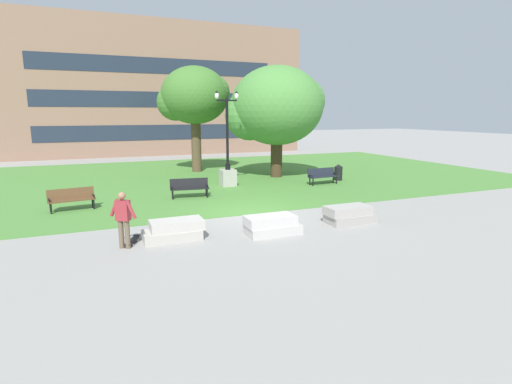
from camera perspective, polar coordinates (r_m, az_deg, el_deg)
name	(u,v)px	position (r m, az deg, el deg)	size (l,w,h in m)	color
ground_plane	(252,214)	(15.88, -0.56, -3.23)	(140.00, 140.00, 0.00)	gray
grass_lawn	(193,178)	(25.25, -9.05, 2.06)	(40.00, 20.00, 0.02)	#4C8438
concrete_block_center	(174,230)	(12.97, -11.60, -5.39)	(1.88, 0.90, 0.64)	#B2ADA3
concrete_block_left	(272,225)	(13.27, 2.26, -4.78)	(1.83, 0.90, 0.64)	#BCB7B2
concrete_block_right	(349,215)	(15.02, 13.15, -3.18)	(1.86, 0.90, 0.64)	#9E9991
person_skateboarder	(123,217)	(12.38, -18.44, -3.38)	(0.75, 0.77, 1.71)	brown
skateboard	(132,241)	(12.98, -17.30, -6.68)	(0.59, 1.01, 0.14)	black
park_bench_near_left	(72,198)	(18.06, -24.85, -0.77)	(1.86, 0.79, 0.90)	brown
park_bench_near_right	(189,187)	(19.15, -9.49, 0.75)	(1.85, 0.76, 0.90)	black
park_bench_far_left	(322,175)	(22.78, 9.46, 2.40)	(1.83, 0.64, 0.90)	#1E232D
lamp_post_left	(228,167)	(21.96, -4.06, 3.56)	(1.32, 0.80, 5.11)	#ADA89E
tree_near_left	(194,97)	(27.60, -8.85, 13.31)	(4.70, 4.47, 7.01)	brown
tree_far_right	(276,107)	(24.95, 2.84, 12.05)	(5.92, 5.64, 6.79)	#42301E
trash_bin	(338,172)	(24.33, 11.68, 2.79)	(0.49, 0.49, 0.96)	black
building_facade_distant	(159,89)	(39.34, -13.69, 14.13)	(28.81, 1.03, 12.39)	#8E6B56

